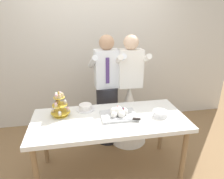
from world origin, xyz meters
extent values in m
plane|color=olive|center=(0.00, 0.00, 0.00)|extent=(8.00, 8.00, 0.00)
cube|color=beige|center=(0.00, 1.42, 1.45)|extent=(5.20, 0.10, 2.90)
cube|color=white|center=(0.00, 0.00, 0.75)|extent=(1.80, 0.80, 0.05)
cylinder|color=olive|center=(-0.82, -0.32, 0.36)|extent=(0.06, 0.06, 0.72)
cylinder|color=olive|center=(0.82, -0.32, 0.36)|extent=(0.06, 0.06, 0.72)
cylinder|color=olive|center=(-0.82, 0.32, 0.36)|extent=(0.06, 0.06, 0.72)
cylinder|color=olive|center=(0.82, 0.32, 0.36)|extent=(0.06, 0.06, 0.72)
cylinder|color=gold|center=(-0.56, 0.17, 0.78)|extent=(0.17, 0.17, 0.01)
cylinder|color=gold|center=(-0.56, 0.17, 0.93)|extent=(0.01, 0.01, 0.31)
cylinder|color=gold|center=(-0.56, 0.17, 0.82)|extent=(0.23, 0.23, 0.01)
cylinder|color=#D1B784|center=(-0.48, 0.18, 0.84)|extent=(0.04, 0.04, 0.03)
sphere|color=#EAB7C6|center=(-0.48, 0.18, 0.86)|extent=(0.04, 0.04, 0.04)
cylinder|color=#D1B784|center=(-0.57, 0.26, 0.84)|extent=(0.04, 0.04, 0.03)
sphere|color=brown|center=(-0.57, 0.26, 0.86)|extent=(0.04, 0.04, 0.04)
cylinder|color=#D1B784|center=(-0.65, 0.19, 0.84)|extent=(0.04, 0.04, 0.03)
sphere|color=white|center=(-0.65, 0.19, 0.86)|extent=(0.04, 0.04, 0.04)
cylinder|color=#D1B784|center=(-0.57, 0.09, 0.84)|extent=(0.04, 0.04, 0.03)
sphere|color=white|center=(-0.57, 0.09, 0.86)|extent=(0.04, 0.04, 0.04)
cylinder|color=gold|center=(-0.56, 0.17, 0.92)|extent=(0.18, 0.18, 0.01)
cylinder|color=#D1B784|center=(-0.50, 0.18, 0.93)|extent=(0.04, 0.04, 0.03)
sphere|color=white|center=(-0.50, 0.18, 0.96)|extent=(0.04, 0.04, 0.04)
cylinder|color=#D1B784|center=(-0.60, 0.23, 0.93)|extent=(0.04, 0.04, 0.03)
sphere|color=brown|center=(-0.60, 0.23, 0.96)|extent=(0.04, 0.04, 0.04)
cylinder|color=#D1B784|center=(-0.60, 0.13, 0.93)|extent=(0.04, 0.04, 0.03)
sphere|color=#EAB7C6|center=(-0.60, 0.13, 0.96)|extent=(0.04, 0.04, 0.04)
cylinder|color=gold|center=(-0.56, 0.17, 1.01)|extent=(0.13, 0.13, 0.01)
cylinder|color=#D1B784|center=(-0.53, 0.17, 1.03)|extent=(0.04, 0.04, 0.03)
sphere|color=#D6B27A|center=(-0.53, 0.17, 1.05)|extent=(0.04, 0.04, 0.04)
cylinder|color=#D1B784|center=(-0.55, 0.21, 1.03)|extent=(0.04, 0.04, 0.03)
sphere|color=#EAB7C6|center=(-0.55, 0.21, 1.05)|extent=(0.04, 0.04, 0.04)
cylinder|color=#D1B784|center=(-0.59, 0.20, 1.03)|extent=(0.04, 0.04, 0.03)
sphere|color=beige|center=(-0.59, 0.20, 1.05)|extent=(0.04, 0.04, 0.04)
cylinder|color=#D1B784|center=(-0.59, 0.15, 1.03)|extent=(0.04, 0.04, 0.03)
sphere|color=#EAB7C6|center=(-0.59, 0.15, 1.05)|extent=(0.04, 0.04, 0.04)
cylinder|color=#D1B784|center=(-0.55, 0.14, 1.03)|extent=(0.04, 0.04, 0.03)
sphere|color=#D6B27A|center=(-0.55, 0.14, 1.05)|extent=(0.04, 0.04, 0.04)
cube|color=silver|center=(0.11, 0.02, 0.79)|extent=(0.42, 0.31, 0.02)
sphere|color=white|center=(0.18, 0.02, 0.83)|extent=(0.10, 0.10, 0.10)
sphere|color=white|center=(0.13, 0.08, 0.83)|extent=(0.09, 0.09, 0.09)
sphere|color=white|center=(0.06, 0.06, 0.83)|extent=(0.09, 0.09, 0.09)
sphere|color=white|center=(0.05, -0.02, 0.82)|extent=(0.07, 0.07, 0.07)
sphere|color=white|center=(0.13, -0.04, 0.83)|extent=(0.08, 0.08, 0.08)
sphere|color=white|center=(0.11, 0.02, 0.84)|extent=(0.11, 0.11, 0.11)
sphere|color=#2D1938|center=(0.16, 0.00, 0.89)|extent=(0.02, 0.02, 0.02)
sphere|color=#B21923|center=(0.17, 0.01, 0.88)|extent=(0.02, 0.02, 0.02)
sphere|color=#2D1938|center=(0.14, 0.05, 0.88)|extent=(0.02, 0.02, 0.02)
sphere|color=#DB474C|center=(0.11, 0.06, 0.89)|extent=(0.02, 0.02, 0.02)
cube|color=silver|center=(0.14, -0.09, 0.80)|extent=(0.23, 0.08, 0.00)
cube|color=black|center=(0.29, -0.13, 0.81)|extent=(0.09, 0.05, 0.02)
cylinder|color=white|center=(0.60, -0.06, 0.78)|extent=(0.17, 0.17, 0.01)
cylinder|color=white|center=(0.61, -0.06, 0.79)|extent=(0.17, 0.17, 0.01)
cylinder|color=white|center=(0.61, -0.05, 0.80)|extent=(0.17, 0.17, 0.01)
cylinder|color=white|center=(0.61, -0.06, 0.81)|extent=(0.17, 0.17, 0.01)
cylinder|color=white|center=(0.60, -0.06, 0.82)|extent=(0.17, 0.17, 0.01)
cylinder|color=white|center=(0.60, -0.05, 0.84)|extent=(0.17, 0.17, 0.01)
cylinder|color=white|center=(-0.26, 0.28, 0.78)|extent=(0.24, 0.24, 0.01)
cylinder|color=white|center=(-0.26, 0.28, 0.81)|extent=(0.16, 0.16, 0.06)
cylinder|color=#232328|center=(0.08, 0.67, 0.46)|extent=(0.32, 0.32, 0.92)
cube|color=white|center=(0.08, 0.67, 1.19)|extent=(0.35, 0.22, 0.54)
sphere|color=tan|center=(0.08, 0.67, 1.55)|extent=(0.21, 0.21, 0.21)
cylinder|color=white|center=(-0.12, 0.66, 1.30)|extent=(0.11, 0.49, 0.28)
cylinder|color=white|center=(0.26, 0.68, 1.30)|extent=(0.11, 0.49, 0.28)
cube|color=#4C3372|center=(0.07, 0.57, 1.19)|extent=(0.05, 0.02, 0.36)
cone|color=white|center=(0.41, 0.63, 0.46)|extent=(0.56, 0.56, 0.92)
cube|color=white|center=(0.41, 0.63, 1.19)|extent=(0.34, 0.20, 0.54)
sphere|color=beige|center=(0.41, 0.63, 1.55)|extent=(0.21, 0.21, 0.21)
cylinder|color=white|center=(0.22, 0.63, 1.30)|extent=(0.08, 0.49, 0.28)
cylinder|color=white|center=(0.60, 0.63, 1.30)|extent=(0.08, 0.49, 0.28)
camera|label=1|loc=(-0.34, -2.05, 1.93)|focal=32.22mm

